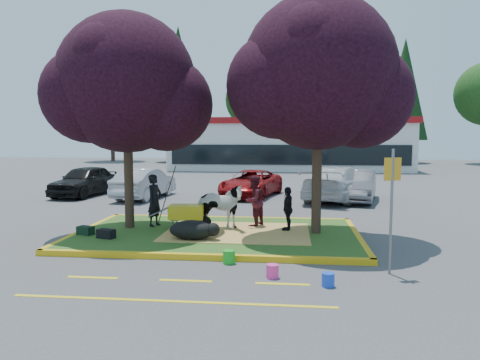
# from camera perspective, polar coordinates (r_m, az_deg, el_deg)

# --- Properties ---
(ground) EXTENTS (90.00, 90.00, 0.00)m
(ground) POSITION_cam_1_polar(r_m,az_deg,el_deg) (13.94, -2.82, -6.93)
(ground) COLOR #424244
(ground) RESTS_ON ground
(median_island) EXTENTS (8.00, 5.00, 0.15)m
(median_island) POSITION_cam_1_polar(r_m,az_deg,el_deg) (13.92, -2.82, -6.63)
(median_island) COLOR #274E18
(median_island) RESTS_ON ground
(curb_near) EXTENTS (8.30, 0.16, 0.15)m
(curb_near) POSITION_cam_1_polar(r_m,az_deg,el_deg) (11.45, -4.86, -9.33)
(curb_near) COLOR gold
(curb_near) RESTS_ON ground
(curb_far) EXTENTS (8.30, 0.16, 0.15)m
(curb_far) POSITION_cam_1_polar(r_m,az_deg,el_deg) (16.43, -1.41, -4.74)
(curb_far) COLOR gold
(curb_far) RESTS_ON ground
(curb_left) EXTENTS (0.16, 5.30, 0.15)m
(curb_left) POSITION_cam_1_polar(r_m,az_deg,el_deg) (15.10, -18.39, -5.95)
(curb_left) COLOR gold
(curb_left) RESTS_ON ground
(curb_right) EXTENTS (0.16, 5.30, 0.15)m
(curb_right) POSITION_cam_1_polar(r_m,az_deg,el_deg) (13.89, 14.17, -6.82)
(curb_right) COLOR gold
(curb_right) RESTS_ON ground
(straw_bedding) EXTENTS (4.20, 3.00, 0.01)m
(straw_bedding) POSITION_cam_1_polar(r_m,az_deg,el_deg) (13.83, -0.35, -6.37)
(straw_bedding) COLOR tan
(straw_bedding) RESTS_ON median_island
(tree_purple_left) EXTENTS (5.06, 4.20, 6.51)m
(tree_purple_left) POSITION_cam_1_polar(r_m,az_deg,el_deg) (14.73, -13.60, 10.65)
(tree_purple_left) COLOR black
(tree_purple_left) RESTS_ON median_island
(tree_purple_right) EXTENTS (5.30, 4.40, 6.82)m
(tree_purple_right) POSITION_cam_1_polar(r_m,az_deg,el_deg) (13.73, 9.62, 11.95)
(tree_purple_right) COLOR black
(tree_purple_right) RESTS_ON median_island
(fire_lane_stripe_a) EXTENTS (1.10, 0.12, 0.01)m
(fire_lane_stripe_a) POSITION_cam_1_polar(r_m,az_deg,el_deg) (10.56, -17.52, -11.27)
(fire_lane_stripe_a) COLOR yellow
(fire_lane_stripe_a) RESTS_ON ground
(fire_lane_stripe_b) EXTENTS (1.10, 0.12, 0.01)m
(fire_lane_stripe_b) POSITION_cam_1_polar(r_m,az_deg,el_deg) (9.95, -6.67, -12.10)
(fire_lane_stripe_b) COLOR yellow
(fire_lane_stripe_b) RESTS_ON ground
(fire_lane_stripe_c) EXTENTS (1.10, 0.12, 0.01)m
(fire_lane_stripe_c) POSITION_cam_1_polar(r_m,az_deg,el_deg) (9.72, 5.19, -12.51)
(fire_lane_stripe_c) COLOR yellow
(fire_lane_stripe_c) RESTS_ON ground
(fire_lane_long) EXTENTS (6.00, 0.10, 0.01)m
(fire_lane_long) POSITION_cam_1_polar(r_m,az_deg,el_deg) (8.85, -8.45, -14.41)
(fire_lane_long) COLOR yellow
(fire_lane_long) RESTS_ON ground
(retail_building) EXTENTS (20.40, 8.40, 4.40)m
(retail_building) POSITION_cam_1_polar(r_m,az_deg,el_deg) (41.43, 5.99, 4.49)
(retail_building) COLOR silver
(retail_building) RESTS_ON ground
(treeline) EXTENTS (46.58, 7.80, 14.63)m
(treeline) POSITION_cam_1_polar(r_m,az_deg,el_deg) (51.27, 5.21, 10.83)
(treeline) COLOR black
(treeline) RESTS_ON ground
(cow) EXTENTS (1.75, 1.04, 1.38)m
(cow) POSITION_cam_1_polar(r_m,az_deg,el_deg) (14.24, -2.68, -3.22)
(cow) COLOR silver
(cow) RESTS_ON median_island
(calf) EXTENTS (1.34, 0.91, 0.54)m
(calf) POSITION_cam_1_polar(r_m,az_deg,el_deg) (12.90, -5.89, -6.08)
(calf) COLOR black
(calf) RESTS_ON median_island
(handler) EXTENTS (0.56, 0.69, 1.62)m
(handler) POSITION_cam_1_polar(r_m,az_deg,el_deg) (14.89, -10.37, -2.45)
(handler) COLOR black
(handler) RESTS_ON median_island
(visitor_a) EXTENTS (0.90, 0.97, 1.60)m
(visitor_a) POSITION_cam_1_polar(r_m,az_deg,el_deg) (14.64, 1.67, -2.54)
(visitor_a) COLOR #4C1521
(visitor_a) RESTS_ON median_island
(visitor_b) EXTENTS (0.41, 0.80, 1.32)m
(visitor_b) POSITION_cam_1_polar(r_m,az_deg,el_deg) (14.03, 5.85, -3.51)
(visitor_b) COLOR black
(visitor_b) RESTS_ON median_island
(wheelbarrow) EXTENTS (1.91, 0.72, 0.72)m
(wheelbarrow) POSITION_cam_1_polar(r_m,az_deg,el_deg) (14.44, -6.49, -3.92)
(wheelbarrow) COLOR black
(wheelbarrow) RESTS_ON median_island
(gear_bag_dark) EXTENTS (0.54, 0.41, 0.25)m
(gear_bag_dark) POSITION_cam_1_polar(r_m,az_deg,el_deg) (13.56, -16.01, -6.31)
(gear_bag_dark) COLOR black
(gear_bag_dark) RESTS_ON median_island
(gear_bag_green) EXTENTS (0.52, 0.41, 0.24)m
(gear_bag_green) POSITION_cam_1_polar(r_m,az_deg,el_deg) (14.21, -18.32, -5.86)
(gear_bag_green) COLOR black
(gear_bag_green) RESTS_ON median_island
(sign_post) EXTENTS (0.37, 0.14, 2.72)m
(sign_post) POSITION_cam_1_polar(r_m,az_deg,el_deg) (10.51, 18.01, -1.93)
(sign_post) COLOR slate
(sign_post) RESTS_ON ground
(bucket_green) EXTENTS (0.38, 0.38, 0.31)m
(bucket_green) POSITION_cam_1_polar(r_m,az_deg,el_deg) (11.11, -1.35, -9.35)
(bucket_green) COLOR green
(bucket_green) RESTS_ON ground
(bucket_pink) EXTENTS (0.29, 0.29, 0.29)m
(bucket_pink) POSITION_cam_1_polar(r_m,az_deg,el_deg) (10.07, 3.97, -11.03)
(bucket_pink) COLOR #F23599
(bucket_pink) RESTS_ON ground
(bucket_blue) EXTENTS (0.29, 0.29, 0.28)m
(bucket_blue) POSITION_cam_1_polar(r_m,az_deg,el_deg) (9.66, 10.69, -11.86)
(bucket_blue) COLOR blue
(bucket_blue) RESTS_ON ground
(car_black) EXTENTS (2.33, 4.57, 1.49)m
(car_black) POSITION_cam_1_polar(r_m,az_deg,el_deg) (24.29, -18.41, -0.08)
(car_black) COLOR black
(car_black) RESTS_ON ground
(car_silver) EXTENTS (2.06, 4.46, 1.41)m
(car_silver) POSITION_cam_1_polar(r_m,az_deg,el_deg) (22.60, -11.56, -0.40)
(car_silver) COLOR #9D9EA4
(car_silver) RESTS_ON ground
(car_red) EXTENTS (3.16, 4.98, 1.28)m
(car_red) POSITION_cam_1_polar(r_m,az_deg,el_deg) (22.76, 1.36, -0.42)
(car_red) COLOR maroon
(car_red) RESTS_ON ground
(car_white) EXTENTS (4.05, 5.83, 1.57)m
(car_white) POSITION_cam_1_polar(r_m,az_deg,el_deg) (21.91, 11.86, -0.39)
(car_white) COLOR silver
(car_white) RESTS_ON ground
(car_grey) EXTENTS (2.35, 4.49, 1.41)m
(car_grey) POSITION_cam_1_polar(r_m,az_deg,el_deg) (21.83, 14.08, -0.68)
(car_grey) COLOR #57585F
(car_grey) RESTS_ON ground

